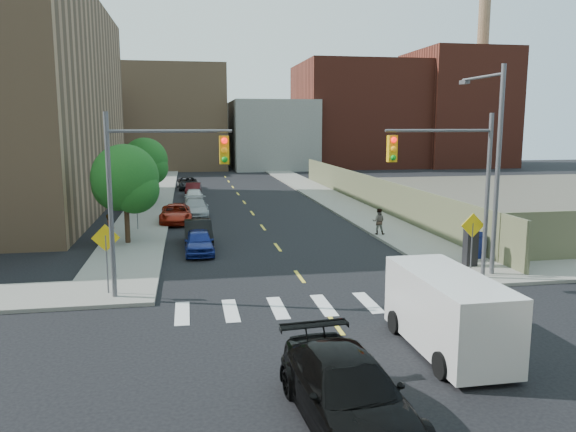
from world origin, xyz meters
name	(u,v)px	position (x,y,z in m)	size (l,w,h in m)	color
ground	(353,348)	(0.00, 0.00, 0.00)	(160.00, 160.00, 0.00)	black
sidewalk_nw	(157,191)	(-7.75, 41.50, 0.07)	(3.50, 73.00, 0.15)	gray
sidewalk_ne	(309,187)	(7.75, 41.50, 0.07)	(3.50, 73.00, 0.15)	gray
fence_north	(367,191)	(9.60, 28.00, 1.25)	(0.12, 44.00, 2.50)	#626345
gravel_lot	(555,197)	(28.00, 30.00, 0.03)	(36.00, 42.00, 0.06)	#595447
bg_bldg_west	(63,128)	(-22.00, 70.00, 6.00)	(14.00, 18.00, 12.00)	#592319
bg_bldg_midwest	(177,118)	(-6.00, 72.00, 7.50)	(14.00, 16.00, 15.00)	#8C6B4C
bg_bldg_center	(271,135)	(8.00, 70.00, 5.00)	(12.00, 16.00, 10.00)	gray
bg_bldg_east	(356,115)	(22.00, 72.00, 8.00)	(18.00, 18.00, 16.00)	#592319
bg_bldg_fareast	(456,109)	(38.00, 70.00, 9.00)	(14.00, 16.00, 18.00)	#592319
smokestack	(481,77)	(42.00, 70.00, 14.00)	(1.80, 1.80, 28.00)	#8C6B4C
signal_nw	(152,180)	(-5.98, 6.00, 4.53)	(4.59, 0.30, 7.00)	#59595E
signal_ne	(454,175)	(5.98, 6.00, 4.53)	(4.59, 0.30, 7.00)	#59595E
streetlight_ne	(493,156)	(8.20, 6.90, 5.22)	(0.25, 3.70, 9.00)	#59595E
warn_sign_nw	(106,246)	(-7.80, 6.50, 1.99)	(1.06, 0.06, 2.83)	#59595E
warn_sign_ne	(472,233)	(7.20, 6.50, 1.99)	(1.06, 0.06, 2.83)	#59595E
warn_sign_midwest	(137,200)	(-7.80, 20.00, 1.99)	(1.06, 0.06, 2.83)	#59595E
tree_west_near	(125,182)	(-8.00, 16.05, 3.48)	(3.66, 3.64, 5.52)	#332114
tree_west_far	(145,163)	(-8.00, 31.05, 3.48)	(3.66, 3.64, 5.52)	#332114
parked_car_blue	(199,242)	(-4.20, 13.24, 0.62)	(1.46, 3.62, 1.23)	navy
parked_car_black	(198,233)	(-4.20, 15.22, 0.69)	(1.46, 4.17, 1.38)	black
parked_car_red	(176,214)	(-5.50, 22.75, 0.63)	(2.09, 4.52, 1.26)	#A22210
parked_car_silver	(195,208)	(-4.20, 24.76, 0.67)	(1.87, 4.60, 1.33)	#96999D
parked_car_white	(194,196)	(-4.20, 31.88, 0.63)	(1.50, 3.72, 1.27)	silver
parked_car_maroon	(193,190)	(-4.20, 36.94, 0.61)	(1.30, 3.72, 1.23)	#3C0C0E
parked_car_grey	(188,183)	(-4.65, 42.66, 0.62)	(2.06, 4.47, 1.24)	black
black_sedan	(348,392)	(-1.36, -4.12, 0.77)	(2.15, 5.29, 1.53)	black
cargo_van	(445,309)	(2.63, -0.53, 1.21)	(2.14, 5.06, 2.31)	silver
mailbox	(479,245)	(9.11, 9.32, 0.78)	(0.59, 0.48, 1.30)	navy
payphone	(470,246)	(7.95, 7.99, 1.07)	(0.55, 0.45, 1.85)	black
pedestrian_west	(111,230)	(-8.80, 15.34, 1.01)	(0.62, 0.41, 1.71)	gray
pedestrian_east	(379,221)	(6.30, 15.81, 0.92)	(0.75, 0.58, 1.54)	gray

